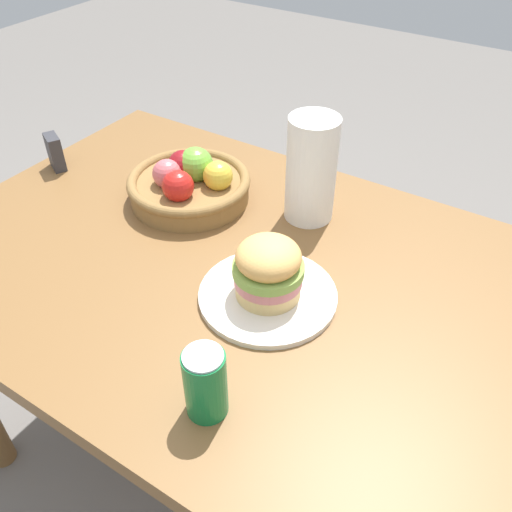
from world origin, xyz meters
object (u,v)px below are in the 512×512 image
object	(u,v)px
paper_towel_roll	(311,170)
plate	(268,295)
sandwich	(268,269)
napkin_holder	(55,152)
soda_can	(205,383)
fruit_basket	(189,183)

from	to	relation	value
paper_towel_roll	plate	bearing A→B (deg)	-77.05
sandwich	plate	bearing A→B (deg)	-90.00
paper_towel_roll	napkin_holder	xyz separation A→B (m)	(-0.65, -0.16, -0.07)
soda_can	plate	bearing A→B (deg)	101.03
sandwich	fruit_basket	distance (m)	0.38
fruit_basket	soda_can	bearing A→B (deg)	-49.60
plate	fruit_basket	size ratio (longest dim) A/B	0.91
paper_towel_roll	napkin_holder	size ratio (longest dim) A/B	2.67
soda_can	fruit_basket	size ratio (longest dim) A/B	0.43
plate	napkin_holder	xyz separation A→B (m)	(-0.71, 0.12, 0.04)
fruit_basket	sandwich	bearing A→B (deg)	-29.61
fruit_basket	napkin_holder	distance (m)	0.39
fruit_basket	paper_towel_roll	xyz separation A→B (m)	(0.27, 0.09, 0.08)
fruit_basket	paper_towel_roll	size ratio (longest dim) A/B	1.21
plate	paper_towel_roll	world-z (taller)	paper_towel_roll
fruit_basket	napkin_holder	size ratio (longest dim) A/B	3.22
soda_can	sandwich	bearing A→B (deg)	101.03
plate	sandwich	bearing A→B (deg)	90.00
sandwich	paper_towel_roll	world-z (taller)	paper_towel_roll
sandwich	napkin_holder	world-z (taller)	sandwich
napkin_holder	paper_towel_roll	bearing A→B (deg)	40.80
soda_can	paper_towel_roll	size ratio (longest dim) A/B	0.53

